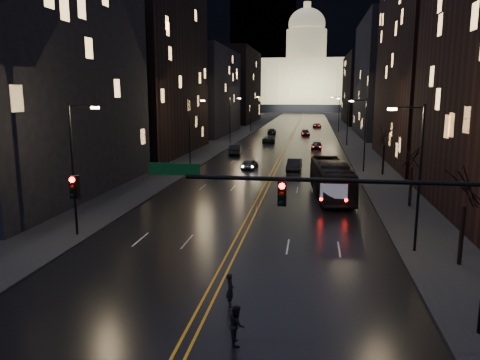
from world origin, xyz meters
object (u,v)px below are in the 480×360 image
at_px(receding_car_a, 294,165).
at_px(pedestrian_b, 237,325).
at_px(oncoming_car_a, 250,164).
at_px(pedestrian_a, 230,290).
at_px(traffic_signal, 342,208).
at_px(bus, 331,179).
at_px(oncoming_car_b, 235,150).

distance_m(receding_car_a, pedestrian_b, 41.54).
bearing_deg(oncoming_car_a, pedestrian_a, 102.37).
bearing_deg(receding_car_a, pedestrian_b, -88.40).
bearing_deg(traffic_signal, pedestrian_a, 166.09).
bearing_deg(traffic_signal, bus, 88.66).
bearing_deg(oncoming_car_b, pedestrian_a, 93.46).
distance_m(oncoming_car_a, receding_car_a, 5.74).
relative_size(traffic_signal, bus, 1.43).
height_order(oncoming_car_a, oncoming_car_b, oncoming_car_b).
bearing_deg(bus, pedestrian_a, -107.99).
xyz_separation_m(oncoming_car_a, pedestrian_b, (5.15, -42.24, 0.09)).
bearing_deg(receding_car_a, oncoming_car_b, 126.03).
height_order(traffic_signal, pedestrian_a, traffic_signal).
xyz_separation_m(bus, oncoming_car_b, (-13.94, 29.21, -0.85)).
xyz_separation_m(bus, pedestrian_a, (-5.36, -24.07, -0.91)).
xyz_separation_m(traffic_signal, receding_car_a, (-3.41, 39.55, -4.31)).
height_order(receding_car_a, pedestrian_b, receding_car_a).
xyz_separation_m(traffic_signal, oncoming_car_a, (-9.10, 40.24, -4.41)).
xyz_separation_m(receding_car_a, pedestrian_a, (-1.36, -38.36, -0.01)).
bearing_deg(pedestrian_b, pedestrian_a, 0.50).
relative_size(receding_car_a, pedestrian_a, 3.07).
bearing_deg(oncoming_car_b, oncoming_car_a, 100.92).
bearing_deg(oncoming_car_a, bus, 128.94).
bearing_deg(traffic_signal, pedestrian_b, -153.22).
distance_m(traffic_signal, pedestrian_a, 6.55).
xyz_separation_m(pedestrian_a, pedestrian_b, (0.82, -3.18, 0.00)).
relative_size(pedestrian_a, pedestrian_b, 1.00).
bearing_deg(pedestrian_b, traffic_signal, -77.12).
distance_m(traffic_signal, receding_car_a, 39.93).
xyz_separation_m(receding_car_a, pedestrian_b, (-0.55, -41.54, -0.01)).
relative_size(oncoming_car_a, pedestrian_b, 2.61).
bearing_deg(oncoming_car_b, traffic_signal, 98.08).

